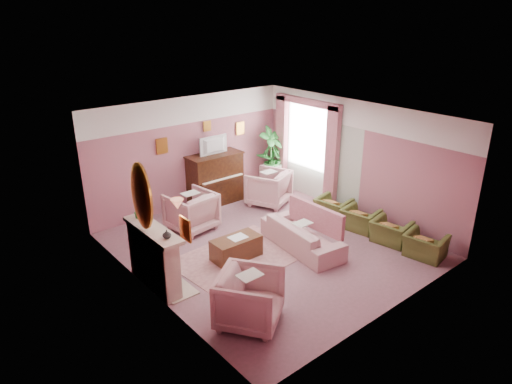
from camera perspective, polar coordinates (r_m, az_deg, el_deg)
floor at (r=9.87m, az=1.61°, el=-6.74°), size 5.50×6.00×0.01m
ceiling at (r=8.88m, az=1.80°, el=9.34°), size 5.50×6.00×0.01m
wall_back at (r=11.58m, az=-8.18°, el=4.93°), size 5.50×0.02×2.80m
wall_front at (r=7.50m, az=17.08°, el=-5.46°), size 5.50×0.02×2.80m
wall_left at (r=7.88m, az=-13.52°, el=-3.71°), size 0.02×6.00×2.80m
wall_right at (r=11.20m, az=12.35°, el=4.06°), size 0.02×6.00×2.80m
picture_rail_band at (r=11.32m, az=-8.44°, el=10.14°), size 5.50×0.01×0.65m
stripe_panel at (r=12.08m, az=7.38°, el=4.07°), size 0.01×3.00×2.15m
fireplace_surround at (r=8.49m, az=-12.67°, el=-8.16°), size 0.30×1.40×1.10m
fireplace_inset at (r=8.60m, az=-11.99°, el=-8.83°), size 0.18×0.72×0.68m
fire_ember at (r=8.71m, az=-11.67°, el=-9.77°), size 0.06×0.54×0.10m
mantel_shelf at (r=8.24m, az=-12.81°, el=-4.65°), size 0.40×1.55×0.07m
hearth at (r=8.84m, az=-11.22°, el=-10.80°), size 0.55×1.50×0.02m
mirror_frame at (r=7.91m, az=-14.11°, el=-0.50°), size 0.04×0.72×1.20m
mirror_glass at (r=7.92m, az=-13.95°, el=-0.46°), size 0.01×0.60×1.06m
sconce_shade at (r=7.01m, az=-9.82°, el=-1.49°), size 0.20×0.20×0.16m
piano at (r=11.82m, az=-5.11°, el=1.58°), size 1.40×0.60×1.30m
piano_keyshelf at (r=11.53m, az=-4.13°, el=1.45°), size 1.30×0.12×0.06m
piano_keys at (r=11.51m, az=-4.13°, el=1.64°), size 1.20×0.08×0.02m
piano_top at (r=11.61m, az=-5.22°, el=4.64°), size 1.45×0.65×0.04m
television at (r=11.49m, az=-5.13°, el=5.97°), size 0.80×0.12×0.48m
print_back_left at (r=11.08m, az=-11.67°, el=5.66°), size 0.30×0.03×0.38m
print_back_right at (r=12.30m, az=-2.00°, el=7.97°), size 0.26×0.03×0.34m
print_back_mid at (r=11.65m, az=-6.13°, el=8.19°), size 0.22×0.03×0.26m
print_left_wall at (r=6.80m, az=-8.83°, el=-4.60°), size 0.03×0.28×0.36m
window_blind at (r=12.05m, az=6.54°, el=7.15°), size 0.03×1.40×1.80m
curtain_left at (r=11.51m, az=9.47°, el=4.23°), size 0.16×0.34×2.60m
curtain_right at (r=12.73m, az=3.22°, el=6.19°), size 0.16×0.34×2.60m
pelmet at (r=11.81m, az=6.44°, el=11.14°), size 0.16×2.20×0.16m
mantel_plant at (r=8.63m, az=-14.54°, el=-2.33°), size 0.16×0.16×0.28m
mantel_vase at (r=7.79m, az=-11.09°, el=-5.20°), size 0.16×0.16×0.16m
area_rug at (r=9.43m, az=-2.04°, el=-8.17°), size 2.62×1.97×0.01m
coffee_table at (r=9.32m, az=-2.49°, el=-7.01°), size 1.01×0.52×0.45m
table_paper at (r=9.24m, az=-2.26°, el=-5.67°), size 0.35×0.28×0.01m
sofa at (r=9.66m, az=5.78°, el=-4.81°), size 0.67×2.02×0.81m
sofa_throw at (r=9.84m, az=7.47°, el=-3.12°), size 0.10×1.53×0.56m
floral_armchair_left at (r=10.49m, az=-8.11°, el=-2.13°), size 0.96×0.96×1.00m
floral_armchair_right at (r=11.75m, az=1.57°, el=0.75°), size 0.96×0.96×1.00m
floral_armchair_front at (r=7.40m, az=-0.78°, el=-12.90°), size 0.96×0.96×1.00m
olive_chair_a at (r=9.91m, az=20.44°, el=-5.89°), size 0.55×0.79×0.68m
olive_chair_b at (r=10.28m, az=16.55°, el=-4.37°), size 0.55×0.79×0.68m
olive_chair_c at (r=10.70m, az=12.95°, el=-2.94°), size 0.55×0.79×0.68m
olive_chair_d at (r=11.16m, az=9.65°, el=-1.62°), size 0.55×0.79×0.68m
side_table at (r=12.90m, az=2.03°, el=1.99°), size 0.52×0.52×0.70m
side_plant_big at (r=12.73m, az=2.06°, el=4.19°), size 0.30×0.30×0.34m
side_plant_small at (r=12.75m, az=2.76°, el=4.06°), size 0.16×0.16×0.28m
palm_pot at (r=12.96m, az=1.87°, el=1.23°), size 0.34×0.34×0.34m
palm_plant at (r=12.67m, az=1.92°, el=5.00°), size 0.76×0.76×1.44m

